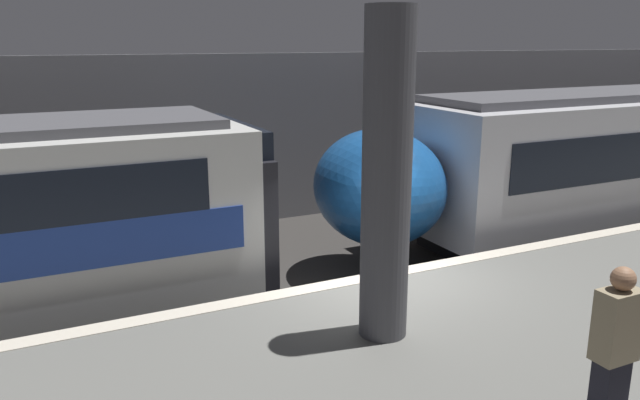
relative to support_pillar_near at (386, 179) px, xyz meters
name	(u,v)px	position (x,y,z in m)	size (l,w,h in m)	color
ground_plane	(375,334)	(1.00, 1.78, -2.96)	(120.00, 120.00, 0.00)	#33302D
platform	(493,387)	(1.00, -0.90, -2.44)	(40.00, 5.36, 1.05)	slate
station_rear_barrier	(235,141)	(1.00, 8.54, -0.87)	(50.00, 0.15, 4.18)	gray
support_pillar_near	(386,179)	(0.00, 0.00, 0.00)	(0.57, 0.57, 3.83)	#47474C
person_walking	(614,349)	(0.75, -2.59, -1.07)	(0.38, 0.24, 1.60)	black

